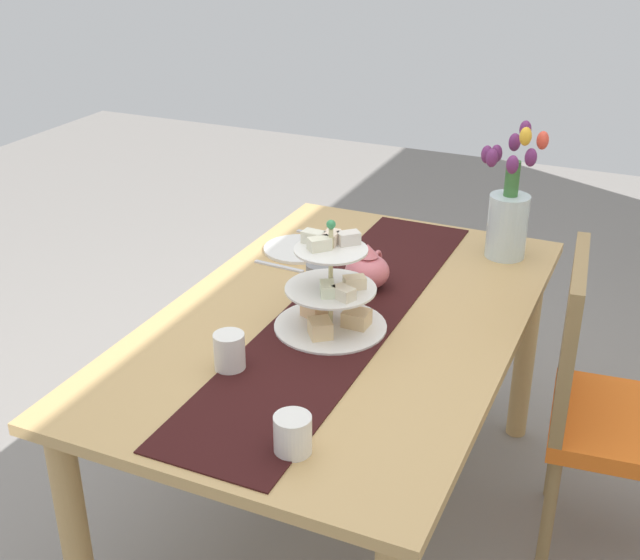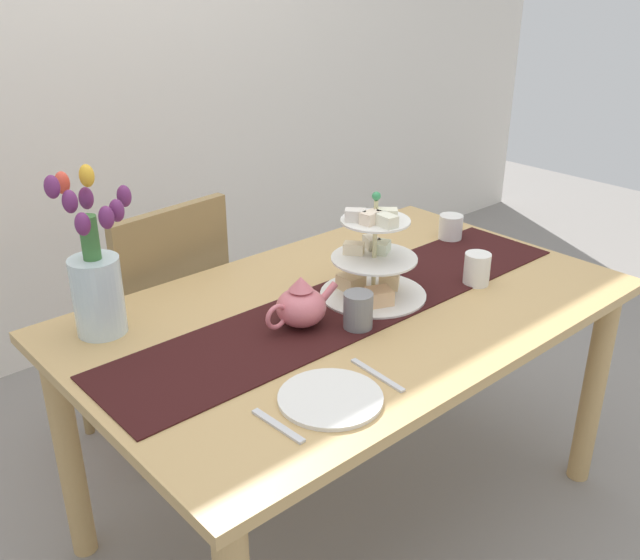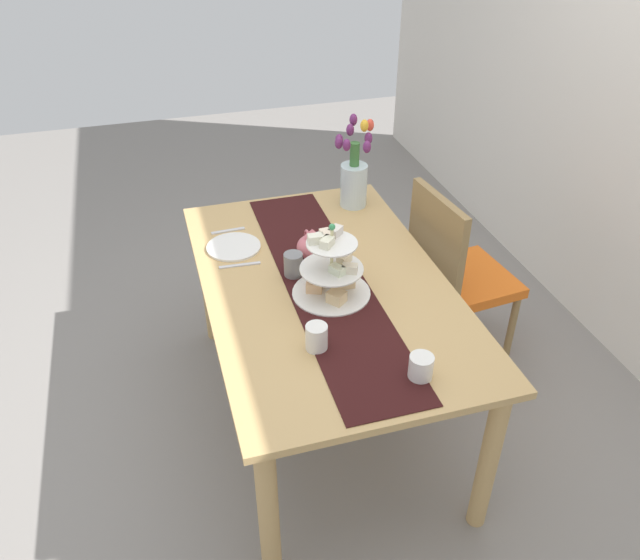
{
  "view_description": "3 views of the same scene",
  "coord_description": "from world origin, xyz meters",
  "px_view_note": "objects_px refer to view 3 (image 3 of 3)",
  "views": [
    {
      "loc": [
        1.84,
        0.76,
        1.78
      ],
      "look_at": [
        0.0,
        -0.06,
        0.83
      ],
      "focal_mm": 46.12,
      "sensor_mm": 36.0,
      "label": 1
    },
    {
      "loc": [
        -1.22,
        -1.24,
        1.6
      ],
      "look_at": [
        -0.08,
        0.04,
        0.82
      ],
      "focal_mm": 39.47,
      "sensor_mm": 36.0,
      "label": 2
    },
    {
      "loc": [
        1.96,
        -0.59,
        2.16
      ],
      "look_at": [
        0.05,
        -0.03,
        0.78
      ],
      "focal_mm": 35.64,
      "sensor_mm": 36.0,
      "label": 3
    }
  ],
  "objects_px": {
    "teapot": "(312,246)",
    "mug_grey": "(293,264)",
    "cream_jug": "(421,367)",
    "fork_left": "(228,231)",
    "dining_table": "(325,303)",
    "tulip_vase": "(354,176)",
    "mug_white_text": "(317,337)",
    "chair_left": "(454,271)",
    "tiered_cake_stand": "(332,272)",
    "dinner_plate_left": "(234,247)",
    "knife_left": "(240,265)"
  },
  "relations": [
    {
      "from": "dining_table",
      "to": "fork_left",
      "type": "distance_m",
      "value": 0.59
    },
    {
      "from": "mug_white_text",
      "to": "mug_grey",
      "type": "bearing_deg",
      "value": 175.65
    },
    {
      "from": "tiered_cake_stand",
      "to": "fork_left",
      "type": "relative_size",
      "value": 2.03
    },
    {
      "from": "tiered_cake_stand",
      "to": "fork_left",
      "type": "bearing_deg",
      "value": -152.46
    },
    {
      "from": "cream_jug",
      "to": "mug_white_text",
      "type": "relative_size",
      "value": 0.89
    },
    {
      "from": "tulip_vase",
      "to": "knife_left",
      "type": "height_order",
      "value": "tulip_vase"
    },
    {
      "from": "fork_left",
      "to": "mug_grey",
      "type": "xyz_separation_m",
      "value": [
        0.42,
        0.19,
        0.05
      ]
    },
    {
      "from": "teapot",
      "to": "mug_grey",
      "type": "height_order",
      "value": "teapot"
    },
    {
      "from": "chair_left",
      "to": "knife_left",
      "type": "relative_size",
      "value": 5.35
    },
    {
      "from": "dining_table",
      "to": "chair_left",
      "type": "height_order",
      "value": "chair_left"
    },
    {
      "from": "fork_left",
      "to": "mug_white_text",
      "type": "relative_size",
      "value": 1.58
    },
    {
      "from": "teapot",
      "to": "cream_jug",
      "type": "relative_size",
      "value": 2.8
    },
    {
      "from": "cream_jug",
      "to": "mug_white_text",
      "type": "distance_m",
      "value": 0.36
    },
    {
      "from": "chair_left",
      "to": "dinner_plate_left",
      "type": "xyz_separation_m",
      "value": [
        -0.12,
        -1.0,
        0.23
      ]
    },
    {
      "from": "dining_table",
      "to": "tiered_cake_stand",
      "type": "distance_m",
      "value": 0.22
    },
    {
      "from": "cream_jug",
      "to": "fork_left",
      "type": "xyz_separation_m",
      "value": [
        -1.1,
        -0.44,
        -0.04
      ]
    },
    {
      "from": "mug_white_text",
      "to": "chair_left",
      "type": "bearing_deg",
      "value": 125.54
    },
    {
      "from": "teapot",
      "to": "chair_left",
      "type": "bearing_deg",
      "value": 93.77
    },
    {
      "from": "dining_table",
      "to": "tulip_vase",
      "type": "bearing_deg",
      "value": 151.74
    },
    {
      "from": "mug_white_text",
      "to": "knife_left",
      "type": "bearing_deg",
      "value": -164.55
    },
    {
      "from": "tulip_vase",
      "to": "knife_left",
      "type": "distance_m",
      "value": 0.73
    },
    {
      "from": "tiered_cake_stand",
      "to": "chair_left",
      "type": "bearing_deg",
      "value": 114.15
    },
    {
      "from": "mug_grey",
      "to": "tiered_cake_stand",
      "type": "bearing_deg",
      "value": 33.63
    },
    {
      "from": "teapot",
      "to": "dinner_plate_left",
      "type": "bearing_deg",
      "value": -119.61
    },
    {
      "from": "chair_left",
      "to": "fork_left",
      "type": "relative_size",
      "value": 6.07
    },
    {
      "from": "chair_left",
      "to": "mug_white_text",
      "type": "bearing_deg",
      "value": -54.46
    },
    {
      "from": "teapot",
      "to": "tulip_vase",
      "type": "bearing_deg",
      "value": 141.76
    },
    {
      "from": "tiered_cake_stand",
      "to": "dinner_plate_left",
      "type": "xyz_separation_m",
      "value": [
        -0.44,
        -0.3,
        -0.09
      ]
    },
    {
      "from": "dining_table",
      "to": "tulip_vase",
      "type": "distance_m",
      "value": 0.71
    },
    {
      "from": "dining_table",
      "to": "teapot",
      "type": "xyz_separation_m",
      "value": [
        -0.19,
        0.0,
        0.16
      ]
    },
    {
      "from": "teapot",
      "to": "fork_left",
      "type": "height_order",
      "value": "teapot"
    },
    {
      "from": "chair_left",
      "to": "tiered_cake_stand",
      "type": "relative_size",
      "value": 2.99
    },
    {
      "from": "cream_jug",
      "to": "dinner_plate_left",
      "type": "height_order",
      "value": "cream_jug"
    },
    {
      "from": "teapot",
      "to": "mug_grey",
      "type": "xyz_separation_m",
      "value": [
        0.1,
        -0.11,
        -0.01
      ]
    },
    {
      "from": "dining_table",
      "to": "cream_jug",
      "type": "xyz_separation_m",
      "value": [
        0.6,
        0.14,
        0.15
      ]
    },
    {
      "from": "tulip_vase",
      "to": "mug_grey",
      "type": "distance_m",
      "value": 0.66
    },
    {
      "from": "tiered_cake_stand",
      "to": "fork_left",
      "type": "xyz_separation_m",
      "value": [
        -0.58,
        -0.3,
        -0.1
      ]
    },
    {
      "from": "mug_grey",
      "to": "mug_white_text",
      "type": "xyz_separation_m",
      "value": [
        0.45,
        -0.03,
        -0.0
      ]
    },
    {
      "from": "teapot",
      "to": "cream_jug",
      "type": "distance_m",
      "value": 0.8
    },
    {
      "from": "cream_jug",
      "to": "fork_left",
      "type": "relative_size",
      "value": 0.57
    },
    {
      "from": "dinner_plate_left",
      "to": "teapot",
      "type": "bearing_deg",
      "value": 60.39
    },
    {
      "from": "cream_jug",
      "to": "knife_left",
      "type": "bearing_deg",
      "value": -151.38
    },
    {
      "from": "dining_table",
      "to": "mug_grey",
      "type": "height_order",
      "value": "mug_grey"
    },
    {
      "from": "dining_table",
      "to": "fork_left",
      "type": "bearing_deg",
      "value": -149.03
    },
    {
      "from": "dinner_plate_left",
      "to": "mug_white_text",
      "type": "distance_m",
      "value": 0.74
    },
    {
      "from": "chair_left",
      "to": "fork_left",
      "type": "xyz_separation_m",
      "value": [
        -0.27,
        -1.0,
        0.23
      ]
    },
    {
      "from": "mug_grey",
      "to": "teapot",
      "type": "bearing_deg",
      "value": 133.76
    },
    {
      "from": "teapot",
      "to": "mug_grey",
      "type": "bearing_deg",
      "value": -46.24
    },
    {
      "from": "tulip_vase",
      "to": "fork_left",
      "type": "height_order",
      "value": "tulip_vase"
    },
    {
      "from": "chair_left",
      "to": "dinner_plate_left",
      "type": "distance_m",
      "value": 1.03
    }
  ]
}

